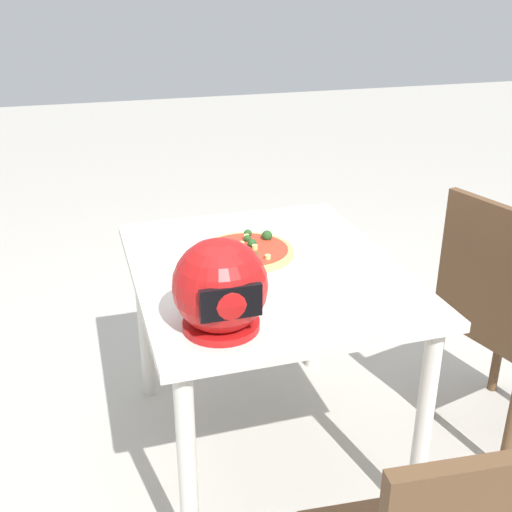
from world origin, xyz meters
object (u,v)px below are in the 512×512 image
object	(u,v)px
dining_table	(265,292)
pizza	(247,251)
chair_side	(501,312)
motorcycle_helmet	(220,288)

from	to	relation	value
dining_table	pizza	distance (m)	0.14
dining_table	chair_side	distance (m)	0.79
motorcycle_helmet	dining_table	bearing A→B (deg)	-123.94
pizza	chair_side	bearing A→B (deg)	163.23
pizza	motorcycle_helmet	size ratio (longest dim) A/B	1.24
pizza	chair_side	size ratio (longest dim) A/B	0.33
dining_table	motorcycle_helmet	bearing A→B (deg)	56.06
chair_side	dining_table	bearing A→B (deg)	-12.40
dining_table	motorcycle_helmet	distance (m)	0.45
dining_table	chair_side	bearing A→B (deg)	167.60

